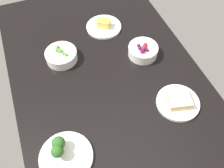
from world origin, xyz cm
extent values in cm
cube|color=black|center=(0.00, 0.00, 2.00)|extent=(147.22, 81.43, 4.00)
cylinder|color=white|center=(36.19, -9.27, 4.56)|extent=(17.73, 17.73, 1.13)
torus|color=#B7B7BC|center=(36.19, -9.27, 5.13)|extent=(16.11, 16.11, 0.50)
cube|color=#F2D14C|center=(36.19, -9.27, 6.99)|extent=(7.23, 7.62, 3.72)
cylinder|color=white|center=(-23.15, 26.20, 4.65)|extent=(19.20, 19.20, 1.30)
torus|color=#B7B7BC|center=(-23.15, 26.20, 5.30)|extent=(17.40, 17.40, 0.50)
cylinder|color=#9EBC72|center=(-19.23, 27.23, 6.27)|extent=(1.68, 1.68, 1.94)
sphere|color=#2D6023|center=(-19.23, 27.23, 9.04)|extent=(4.81, 4.81, 4.81)
cylinder|color=#9EBC72|center=(-22.21, 28.31, 6.62)|extent=(1.53, 1.53, 2.64)
sphere|color=#2D6023|center=(-22.21, 28.31, 9.58)|extent=(4.37, 4.37, 4.37)
cylinder|color=white|center=(-17.32, -22.04, 4.65)|extent=(17.53, 17.53, 1.31)
torus|color=#B7B7BC|center=(-17.32, -22.04, 5.31)|extent=(15.93, 15.93, 0.50)
cube|color=beige|center=(-17.32, -22.04, 5.91)|extent=(10.25, 10.63, 1.20)
cube|color=#E5B24C|center=(-17.32, -22.04, 6.91)|extent=(10.25, 10.63, 0.80)
cube|color=beige|center=(-17.32, -22.04, 7.91)|extent=(10.25, 10.63, 1.20)
cylinder|color=white|center=(22.92, 16.01, 6.18)|extent=(14.31, 14.31, 4.36)
torus|color=white|center=(22.92, 16.01, 8.36)|extent=(14.54, 14.54, 0.80)
sphere|color=#599E38|center=(26.16, 16.48, 9.13)|extent=(1.54, 1.54, 1.54)
sphere|color=#599E38|center=(23.59, 15.40, 8.94)|extent=(1.16, 1.16, 1.16)
sphere|color=#599E38|center=(21.33, 14.93, 9.04)|extent=(1.35, 1.35, 1.35)
sphere|color=#599E38|center=(22.99, 15.92, 8.95)|extent=(1.19, 1.19, 1.19)
sphere|color=#599E38|center=(23.53, 16.93, 8.94)|extent=(1.15, 1.15, 1.15)
sphere|color=#599E38|center=(20.28, 14.19, 9.11)|extent=(1.50, 1.50, 1.50)
sphere|color=#599E38|center=(24.19, 16.50, 9.10)|extent=(1.47, 1.47, 1.47)
sphere|color=#599E38|center=(23.31, 16.10, 8.93)|extent=(1.13, 1.13, 1.13)
sphere|color=#599E38|center=(24.42, 17.40, 9.15)|extent=(1.58, 1.58, 1.58)
cylinder|color=white|center=(12.30, -20.02, 6.35)|extent=(13.53, 13.53, 4.70)
torus|color=white|center=(12.30, -20.02, 8.70)|extent=(13.79, 13.79, 0.80)
sphere|color=#59144C|center=(13.47, -18.05, 9.55)|extent=(1.70, 1.70, 1.70)
sphere|color=#59144C|center=(11.77, -17.81, 9.50)|extent=(1.60, 1.60, 1.60)
sphere|color=#59144C|center=(9.69, -20.45, 9.50)|extent=(1.60, 1.60, 1.60)
sphere|color=maroon|center=(12.88, -21.10, 9.58)|extent=(1.77, 1.77, 1.77)
sphere|color=#B2232D|center=(11.37, -19.70, 9.76)|extent=(2.13, 2.13, 2.13)
sphere|color=#59144C|center=(9.63, -18.07, 9.70)|extent=(2.00, 2.00, 2.00)
sphere|color=#B2232D|center=(10.98, -19.23, 9.80)|extent=(2.20, 2.20, 2.20)
sphere|color=maroon|center=(12.29, -20.95, 9.40)|extent=(1.40, 1.40, 1.40)
camera|label=1|loc=(-58.90, 22.37, 93.15)|focal=40.98mm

